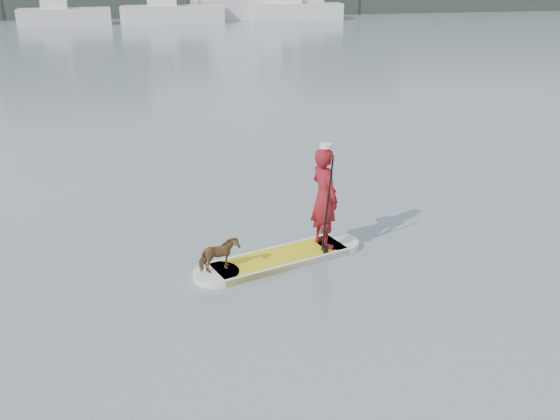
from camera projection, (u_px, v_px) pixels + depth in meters
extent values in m
plane|color=slate|center=(327.00, 237.00, 12.18)|extent=(140.00, 140.00, 0.00)
cube|color=gold|center=(280.00, 258.00, 11.19)|extent=(2.62, 1.52, 0.12)
cylinder|color=silver|center=(216.00, 275.00, 10.62)|extent=(0.80, 0.80, 0.12)
cylinder|color=silver|center=(338.00, 244.00, 11.76)|extent=(0.80, 0.80, 0.12)
cube|color=silver|center=(270.00, 251.00, 11.48)|extent=(2.40, 0.82, 0.12)
cube|color=silver|center=(290.00, 267.00, 10.89)|extent=(2.40, 0.82, 0.12)
imported|color=maroon|center=(324.00, 198.00, 11.23)|extent=(0.63, 0.78, 1.87)
cylinder|color=silver|center=(326.00, 146.00, 10.87)|extent=(0.22, 0.22, 0.07)
imported|color=brown|center=(219.00, 255.00, 10.51)|extent=(0.75, 0.54, 0.58)
cylinder|color=black|center=(327.00, 208.00, 10.93)|extent=(0.12, 0.29, 1.89)
cube|color=black|center=(326.00, 254.00, 11.27)|extent=(0.10, 0.05, 0.32)
cube|color=silver|center=(65.00, 17.00, 50.90)|extent=(7.41, 2.88, 1.30)
cube|color=white|center=(54.00, 4.00, 50.36)|extent=(2.14, 1.82, 0.65)
cube|color=silver|center=(173.00, 14.00, 52.28)|extent=(8.58, 2.93, 1.42)
cube|color=white|center=(162.00, 1.00, 51.75)|extent=(2.44, 1.92, 0.71)
cube|color=silver|center=(297.00, 11.00, 55.30)|extent=(8.15, 3.22, 1.40)
cube|color=silver|center=(257.00, 7.00, 56.60)|extent=(11.70, 3.66, 1.91)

